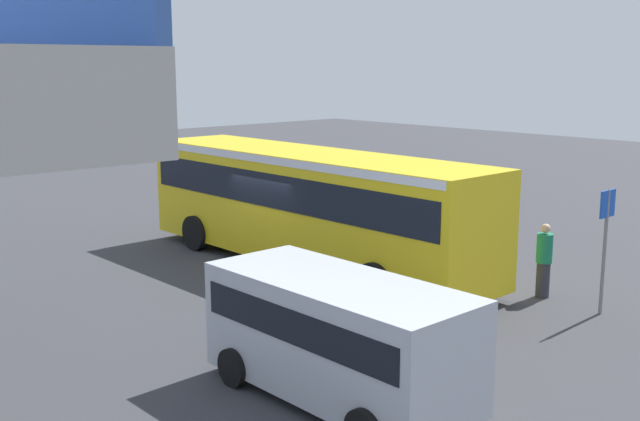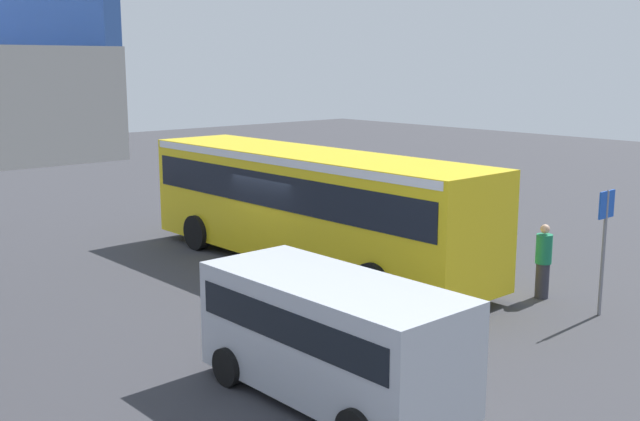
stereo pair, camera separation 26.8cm
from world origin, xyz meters
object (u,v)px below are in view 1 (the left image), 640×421
(traffic_sign, at_px, (606,231))
(parked_van, at_px, (338,331))
(pedestrian, at_px, (544,261))
(city_bus, at_px, (309,199))

(traffic_sign, bearing_deg, parked_van, 83.82)
(pedestrian, relative_size, traffic_sign, 0.64)
(city_bus, distance_m, parked_van, 8.55)
(city_bus, bearing_deg, parked_van, 141.42)
(city_bus, relative_size, pedestrian, 6.44)
(city_bus, distance_m, pedestrian, 6.37)
(traffic_sign, bearing_deg, city_bus, 15.30)
(parked_van, distance_m, traffic_sign, 7.43)
(pedestrian, distance_m, traffic_sign, 1.86)
(city_bus, height_order, traffic_sign, city_bus)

